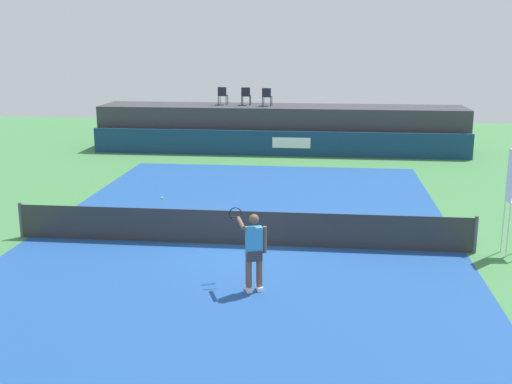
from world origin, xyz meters
TOP-DOWN VIEW (x-y plane):
  - ground_plane at (0.00, 3.00)m, footprint 48.00×48.00m
  - court_inner at (0.00, 0.00)m, footprint 12.00×22.00m
  - sponsor_wall at (0.00, 13.50)m, footprint 18.00×0.22m
  - spectator_platform at (0.00, 15.30)m, footprint 18.00×2.80m
  - spectator_chair_far_left at (-2.96, 15.46)m, footprint 0.46×0.46m
  - spectator_chair_left at (-1.77, 15.41)m, footprint 0.44×0.44m
  - spectator_chair_center at (-0.69, 15.08)m, footprint 0.47×0.47m
  - umpire_chair at (7.03, -0.01)m, footprint 0.47×0.47m
  - tennis_net at (0.00, 0.00)m, footprint 12.40×0.02m
  - net_post_near at (-6.20, 0.00)m, footprint 0.10×0.10m
  - net_post_far at (6.20, 0.00)m, footprint 0.10×0.10m
  - tennis_player at (0.75, -3.16)m, footprint 0.95×1.10m
  - tennis_ball at (-3.38, 4.71)m, footprint 0.07×0.07m

SIDE VIEW (x-z plane):
  - ground_plane at x=0.00m, z-range 0.00..0.00m
  - court_inner at x=0.00m, z-range 0.00..0.00m
  - tennis_ball at x=-3.38m, z-range 0.00..0.07m
  - tennis_net at x=0.00m, z-range 0.00..0.95m
  - net_post_near at x=-6.20m, z-range 0.00..1.00m
  - net_post_far at x=6.20m, z-range 0.00..1.00m
  - sponsor_wall at x=0.00m, z-range 0.00..1.20m
  - tennis_player at x=0.75m, z-range 0.07..1.84m
  - spectator_platform at x=0.00m, z-range 0.00..2.20m
  - umpire_chair at x=7.03m, z-range 0.21..2.97m
  - spectator_chair_far_left at x=-2.96m, z-range 2.25..3.14m
  - spectator_chair_left at x=-1.77m, z-range 2.25..3.14m
  - spectator_chair_center at x=-0.69m, z-range 2.25..3.14m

